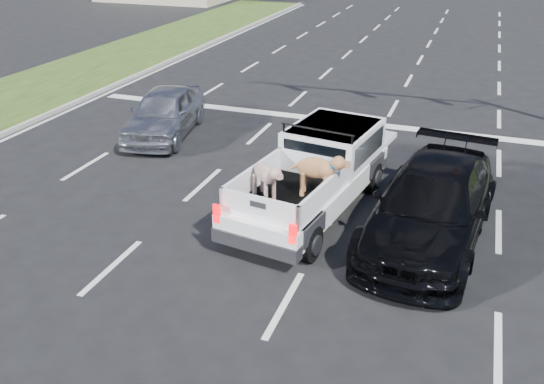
% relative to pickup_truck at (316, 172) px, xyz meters
% --- Properties ---
extents(ground, '(160.00, 160.00, 0.00)m').
position_rel_pickup_truck_xyz_m(ground, '(-1.24, -3.69, -0.90)').
color(ground, black).
rests_on(ground, ground).
extents(road_markings, '(17.75, 60.00, 0.01)m').
position_rel_pickup_truck_xyz_m(road_markings, '(-1.24, 2.87, -0.89)').
color(road_markings, silver).
rests_on(road_markings, ground).
extents(curb_left, '(0.15, 60.00, 0.14)m').
position_rel_pickup_truck_xyz_m(curb_left, '(-10.29, 2.31, -0.83)').
color(curb_left, gray).
rests_on(curb_left, ground).
extents(pickup_truck, '(2.61, 5.37, 1.93)m').
position_rel_pickup_truck_xyz_m(pickup_truck, '(0.00, 0.00, 0.00)').
color(pickup_truck, black).
rests_on(pickup_truck, ground).
extents(silver_sedan, '(2.48, 4.46, 1.44)m').
position_rel_pickup_truck_xyz_m(silver_sedan, '(-5.66, 3.22, -0.18)').
color(silver_sedan, '#AFB0B6').
rests_on(silver_sedan, ground).
extents(black_coupe, '(2.73, 5.53, 1.55)m').
position_rel_pickup_truck_xyz_m(black_coupe, '(2.60, -0.55, -0.13)').
color(black_coupe, black).
rests_on(black_coupe, ground).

